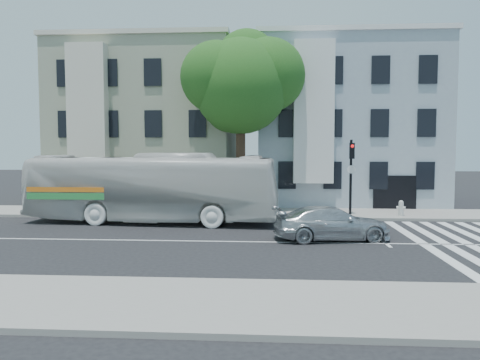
# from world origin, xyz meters

# --- Properties ---
(ground) EXTENTS (120.00, 120.00, 0.00)m
(ground) POSITION_xyz_m (0.00, 0.00, 0.00)
(ground) COLOR black
(ground) RESTS_ON ground
(sidewalk_far) EXTENTS (80.00, 4.00, 0.15)m
(sidewalk_far) POSITION_xyz_m (0.00, 8.00, 0.07)
(sidewalk_far) COLOR gray
(sidewalk_far) RESTS_ON ground
(sidewalk_near) EXTENTS (80.00, 4.00, 0.15)m
(sidewalk_near) POSITION_xyz_m (0.00, -8.00, 0.07)
(sidewalk_near) COLOR gray
(sidewalk_near) RESTS_ON ground
(building_left) EXTENTS (12.00, 10.00, 11.00)m
(building_left) POSITION_xyz_m (-7.00, 15.00, 5.50)
(building_left) COLOR gray
(building_left) RESTS_ON ground
(building_right) EXTENTS (12.00, 10.00, 11.00)m
(building_right) POSITION_xyz_m (7.00, 15.00, 5.50)
(building_right) COLOR #94A0B0
(building_right) RESTS_ON ground
(street_tree) EXTENTS (7.30, 5.90, 11.10)m
(street_tree) POSITION_xyz_m (0.06, 8.74, 7.83)
(street_tree) COLOR #2D2116
(street_tree) RESTS_ON ground
(bus) EXTENTS (4.03, 13.26, 3.64)m
(bus) POSITION_xyz_m (-4.37, 4.77, 1.82)
(bus) COLOR silver
(bus) RESTS_ON ground
(sedan) EXTENTS (2.71, 5.14, 1.42)m
(sedan) POSITION_xyz_m (4.38, 0.66, 0.71)
(sedan) COLOR silver
(sedan) RESTS_ON ground
(hedge) EXTENTS (8.54, 1.71, 0.70)m
(hedge) POSITION_xyz_m (-4.40, 6.30, 0.50)
(hedge) COLOR #23551B
(hedge) RESTS_ON sidewalk_far
(traffic_signal) EXTENTS (0.46, 0.54, 4.35)m
(traffic_signal) POSITION_xyz_m (6.28, 7.28, 2.81)
(traffic_signal) COLOR black
(traffic_signal) RESTS_ON ground
(fire_hydrant) EXTENTS (0.48, 0.34, 0.85)m
(fire_hydrant) POSITION_xyz_m (9.00, 7.04, 0.58)
(fire_hydrant) COLOR beige
(fire_hydrant) RESTS_ON sidewalk_far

